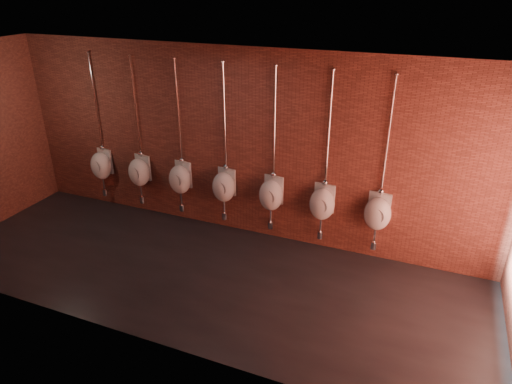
{
  "coord_description": "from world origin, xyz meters",
  "views": [
    {
      "loc": [
        2.95,
        -5.05,
        4.15
      ],
      "look_at": [
        0.54,
        0.9,
        1.1
      ],
      "focal_mm": 32.0,
      "sensor_mm": 36.0,
      "label": 1
    }
  ],
  "objects_px": {
    "urinal_1": "(139,171)",
    "urinal_5": "(322,203)",
    "urinal_0": "(101,165)",
    "urinal_4": "(271,194)",
    "urinal_3": "(224,186)",
    "urinal_6": "(378,212)",
    "urinal_2": "(180,178)"
  },
  "relations": [
    {
      "from": "urinal_3",
      "to": "urinal_5",
      "type": "relative_size",
      "value": 1.0
    },
    {
      "from": "urinal_4",
      "to": "urinal_5",
      "type": "relative_size",
      "value": 1.0
    },
    {
      "from": "urinal_3",
      "to": "urinal_6",
      "type": "relative_size",
      "value": 1.0
    },
    {
      "from": "urinal_0",
      "to": "urinal_6",
      "type": "relative_size",
      "value": 1.0
    },
    {
      "from": "urinal_0",
      "to": "urinal_4",
      "type": "xyz_separation_m",
      "value": [
        3.47,
        0.0,
        0.0
      ]
    },
    {
      "from": "urinal_0",
      "to": "urinal_5",
      "type": "xyz_separation_m",
      "value": [
        4.34,
        0.0,
        0.0
      ]
    },
    {
      "from": "urinal_3",
      "to": "urinal_6",
      "type": "height_order",
      "value": "same"
    },
    {
      "from": "urinal_5",
      "to": "urinal_6",
      "type": "bearing_deg",
      "value": 0.0
    },
    {
      "from": "urinal_2",
      "to": "urinal_5",
      "type": "bearing_deg",
      "value": 0.0
    },
    {
      "from": "urinal_0",
      "to": "urinal_1",
      "type": "bearing_deg",
      "value": 0.0
    },
    {
      "from": "urinal_0",
      "to": "urinal_5",
      "type": "height_order",
      "value": "same"
    },
    {
      "from": "urinal_4",
      "to": "urinal_6",
      "type": "height_order",
      "value": "same"
    },
    {
      "from": "urinal_6",
      "to": "urinal_4",
      "type": "bearing_deg",
      "value": 180.0
    },
    {
      "from": "urinal_3",
      "to": "urinal_4",
      "type": "bearing_deg",
      "value": 0.0
    },
    {
      "from": "urinal_4",
      "to": "urinal_0",
      "type": "bearing_deg",
      "value": 180.0
    },
    {
      "from": "urinal_4",
      "to": "urinal_1",
      "type": "bearing_deg",
      "value": 180.0
    },
    {
      "from": "urinal_0",
      "to": "urinal_3",
      "type": "xyz_separation_m",
      "value": [
        2.6,
        0.0,
        0.0
      ]
    },
    {
      "from": "urinal_5",
      "to": "urinal_6",
      "type": "relative_size",
      "value": 1.0
    },
    {
      "from": "urinal_0",
      "to": "urinal_2",
      "type": "bearing_deg",
      "value": 0.0
    },
    {
      "from": "urinal_0",
      "to": "urinal_6",
      "type": "xyz_separation_m",
      "value": [
        5.21,
        0.0,
        0.0
      ]
    },
    {
      "from": "urinal_4",
      "to": "urinal_5",
      "type": "bearing_deg",
      "value": 0.0
    },
    {
      "from": "urinal_4",
      "to": "urinal_2",
      "type": "bearing_deg",
      "value": 180.0
    },
    {
      "from": "urinal_1",
      "to": "urinal_5",
      "type": "height_order",
      "value": "same"
    },
    {
      "from": "urinal_4",
      "to": "urinal_5",
      "type": "xyz_separation_m",
      "value": [
        0.87,
        0.0,
        0.0
      ]
    },
    {
      "from": "urinal_4",
      "to": "urinal_3",
      "type": "bearing_deg",
      "value": 180.0
    },
    {
      "from": "urinal_3",
      "to": "urinal_5",
      "type": "distance_m",
      "value": 1.74
    },
    {
      "from": "urinal_3",
      "to": "urinal_6",
      "type": "bearing_deg",
      "value": 0.0
    },
    {
      "from": "urinal_4",
      "to": "urinal_6",
      "type": "relative_size",
      "value": 1.0
    },
    {
      "from": "urinal_4",
      "to": "urinal_5",
      "type": "height_order",
      "value": "same"
    },
    {
      "from": "urinal_1",
      "to": "urinal_5",
      "type": "relative_size",
      "value": 1.0
    },
    {
      "from": "urinal_1",
      "to": "urinal_2",
      "type": "relative_size",
      "value": 1.0
    },
    {
      "from": "urinal_6",
      "to": "urinal_1",
      "type": "bearing_deg",
      "value": 180.0
    }
  ]
}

